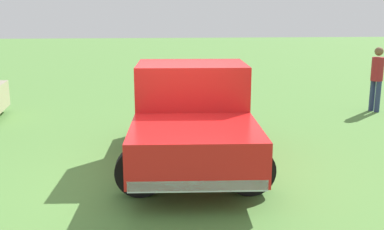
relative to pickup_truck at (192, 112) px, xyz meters
name	(u,v)px	position (x,y,z in m)	size (l,w,h in m)	color
ground_plane	(170,175)	(0.44, 0.71, -0.93)	(80.00, 80.00, 0.00)	#54843D
pickup_truck	(192,112)	(0.00, 0.00, 0.00)	(2.56, 4.70, 1.80)	black
person_bystander	(377,75)	(-5.39, -3.81, 0.08)	(0.41, 0.41, 1.77)	navy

